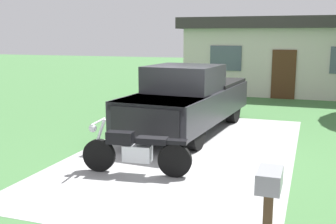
# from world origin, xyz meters

# --- Properties ---
(ground_plane) EXTENTS (80.00, 80.00, 0.00)m
(ground_plane) POSITION_xyz_m (0.00, 0.00, 0.00)
(ground_plane) COLOR #42723E
(driveway_pad) EXTENTS (4.81, 8.75, 0.01)m
(driveway_pad) POSITION_xyz_m (0.00, 0.00, 0.00)
(driveway_pad) COLOR #A4A4A4
(driveway_pad) RESTS_ON ground
(motorcycle) EXTENTS (2.21, 0.70, 1.09)m
(motorcycle) POSITION_xyz_m (-0.52, -1.90, 0.47)
(motorcycle) COLOR black
(motorcycle) RESTS_ON ground
(pickup_truck) EXTENTS (2.42, 5.75, 1.90)m
(pickup_truck) POSITION_xyz_m (-0.58, 2.06, 0.95)
(pickup_truck) COLOR black
(pickup_truck) RESTS_ON ground
(mailbox) EXTENTS (0.26, 0.48, 1.26)m
(mailbox) POSITION_xyz_m (2.29, -4.65, 0.98)
(mailbox) COLOR #4C3823
(mailbox) RESTS_ON ground
(neighbor_house) EXTENTS (9.60, 5.60, 3.50)m
(neighbor_house) POSITION_xyz_m (1.49, 11.76, 1.79)
(neighbor_house) COLOR beige
(neighbor_house) RESTS_ON ground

